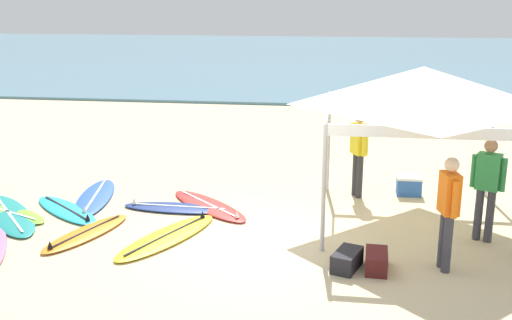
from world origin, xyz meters
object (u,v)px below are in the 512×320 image
object	(u,v)px
person_yellow	(359,148)
surfboard_yellow	(167,236)
gear_bag_by_pole	(376,261)
surfboard_navy	(178,208)
cooler_box	(409,186)
surfboard_orange	(86,233)
person_green	(487,183)
surfboard_blue	(95,197)
person_orange	(448,206)
surfboard_red	(209,206)
canopy_tent	(423,88)
gear_bag_near_tent	(347,260)
surfboard_teal	(9,215)
surfboard_cyan	(66,210)

from	to	relation	value
person_yellow	surfboard_yellow	bearing A→B (deg)	-139.80
person_yellow	gear_bag_by_pole	size ratio (longest dim) A/B	2.85
surfboard_navy	cooler_box	size ratio (longest dim) A/B	4.27
surfboard_navy	gear_bag_by_pole	xyz separation A→B (m)	(3.57, -2.14, 0.10)
surfboard_orange	cooler_box	size ratio (longest dim) A/B	4.06
person_green	person_yellow	xyz separation A→B (m)	(-2.00, 2.04, 0.00)
surfboard_blue	person_orange	world-z (taller)	person_orange
surfboard_blue	person_green	size ratio (longest dim) A/B	1.41
surfboard_yellow	surfboard_red	world-z (taller)	same
canopy_tent	person_orange	xyz separation A→B (m)	(0.21, -2.03, -1.40)
person_yellow	gear_bag_near_tent	distance (m)	3.55
surfboard_navy	gear_bag_near_tent	distance (m)	3.81
surfboard_teal	surfboard_cyan	xyz separation A→B (m)	(0.93, 0.39, 0.00)
gear_bag_by_pole	person_orange	bearing A→B (deg)	9.33
canopy_tent	cooler_box	world-z (taller)	canopy_tent
cooler_box	canopy_tent	bearing A→B (deg)	-92.08
surfboard_yellow	surfboard_cyan	size ratio (longest dim) A/B	1.25
cooler_box	person_green	bearing A→B (deg)	-66.93
surfboard_cyan	surfboard_orange	bearing A→B (deg)	-51.84
surfboard_blue	surfboard_yellow	world-z (taller)	same
person_yellow	gear_bag_by_pole	xyz separation A→B (m)	(0.21, -3.42, -0.85)
surfboard_navy	surfboard_red	world-z (taller)	same
surfboard_cyan	person_orange	world-z (taller)	person_orange
surfboard_navy	person_orange	xyz separation A→B (m)	(4.55, -1.98, 0.95)
surfboard_teal	surfboard_blue	bearing A→B (deg)	44.88
person_orange	surfboard_teal	bearing A→B (deg)	170.96
surfboard_orange	surfboard_red	world-z (taller)	same
surfboard_cyan	cooler_box	size ratio (longest dim) A/B	3.90
surfboard_blue	person_green	xyz separation A→B (m)	(7.14, -1.15, 0.95)
surfboard_orange	surfboard_red	distance (m)	2.41
surfboard_navy	person_green	size ratio (longest dim) A/B	1.25
person_yellow	person_green	bearing A→B (deg)	-45.55
canopy_tent	surfboard_navy	bearing A→B (deg)	-179.37
surfboard_teal	surfboard_cyan	bearing A→B (deg)	22.45
surfboard_teal	person_orange	distance (m)	7.67
surfboard_cyan	person_green	bearing A→B (deg)	-2.82
surfboard_teal	surfboard_orange	world-z (taller)	same
surfboard_orange	person_yellow	distance (m)	5.40
person_orange	person_green	bearing A→B (deg)	56.65
surfboard_blue	gear_bag_near_tent	distance (m)	5.55
canopy_tent	surfboard_cyan	size ratio (longest dim) A/B	1.69
surfboard_cyan	gear_bag_by_pole	bearing A→B (deg)	-17.29
surfboard_orange	surfboard_red	size ratio (longest dim) A/B	1.00
person_yellow	gear_bag_near_tent	xyz separation A→B (m)	(-0.21, -3.44, -0.85)
canopy_tent	person_yellow	xyz separation A→B (m)	(-0.98, 1.23, -1.40)
person_green	gear_bag_near_tent	xyz separation A→B (m)	(-2.21, -1.40, -0.85)
surfboard_orange	surfboard_navy	world-z (taller)	same
person_green	cooler_box	size ratio (longest dim) A/B	3.42
person_green	cooler_box	world-z (taller)	person_green
surfboard_navy	person_yellow	size ratio (longest dim) A/B	1.25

